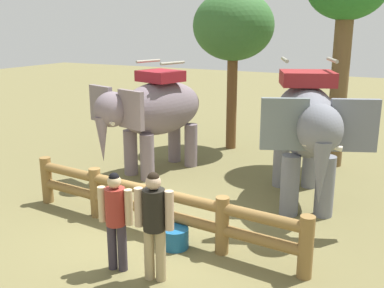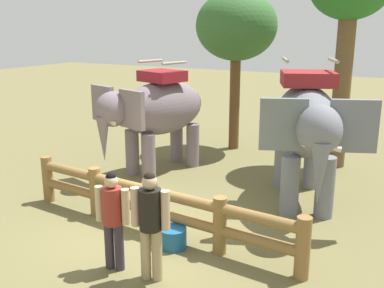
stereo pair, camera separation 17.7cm
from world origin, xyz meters
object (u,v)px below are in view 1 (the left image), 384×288
tourist_man_in_blue (154,219)px  feed_bucket (175,238)px  log_fence (153,204)px  elephant_center (306,125)px  elephant_near_left (155,111)px  tourist_woman_in_black (116,215)px  tree_far_left (233,28)px

tourist_man_in_blue → feed_bucket: 1.38m
log_fence → elephant_center: size_ratio=1.62×
elephant_center → elephant_near_left: bearing=174.2°
log_fence → elephant_center: elephant_center is taller
tourist_woman_in_black → tourist_man_in_blue: tourist_man_in_blue is taller
log_fence → elephant_center: (2.16, 2.79, 1.20)m
elephant_near_left → feed_bucket: 4.63m
log_fence → tourist_man_in_blue: (0.89, -1.37, 0.43)m
log_fence → elephant_near_left: 3.90m
elephant_center → feed_bucket: bearing=-115.9°
log_fence → tourist_man_in_blue: bearing=-57.0°
tree_far_left → elephant_center: bearing=-48.4°
feed_bucket → tree_far_left: bearing=104.3°
tree_far_left → feed_bucket: tree_far_left is taller
tree_far_left → tourist_woman_in_black: bearing=-80.9°
tourist_woman_in_black → log_fence: bearing=97.6°
tourist_woman_in_black → tourist_man_in_blue: 0.71m
log_fence → tourist_woman_in_black: (0.19, -1.40, 0.37)m
elephant_center → tourist_woman_in_black: 4.71m
elephant_center → tourist_man_in_blue: bearing=-107.0°
elephant_center → tourist_woman_in_black: bearing=-115.2°
tourist_woman_in_black → elephant_center: bearing=64.8°
elephant_near_left → tree_far_left: (0.88, 3.22, 2.13)m
elephant_center → log_fence: bearing=-127.8°
tourist_woman_in_black → feed_bucket: (0.47, 1.09, -0.78)m
log_fence → elephant_center: bearing=52.2°
tree_far_left → feed_bucket: size_ratio=9.98×
tourist_man_in_blue → tree_far_left: (-1.96, 7.81, 2.78)m
log_fence → tourist_man_in_blue: 1.69m
tourist_woman_in_black → tree_far_left: (-1.25, 7.83, 2.84)m
tree_far_left → log_fence: bearing=-80.6°
elephant_center → feed_bucket: size_ratio=7.74×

